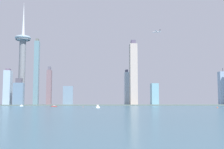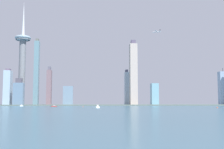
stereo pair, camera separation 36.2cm
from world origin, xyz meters
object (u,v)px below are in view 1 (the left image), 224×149
(boat_1, at_px, (98,107))
(channel_buoy_0, at_px, (83,107))
(skyscraper_2, at_px, (68,96))
(skyscraper_5, at_px, (133,74))
(channel_buoy_1, at_px, (217,107))
(skyscraper_0, at_px, (127,88))
(airplane, at_px, (157,32))
(boat_0, at_px, (22,106))
(observation_tower, at_px, (22,56))
(skyscraper_10, at_px, (37,73))
(skyscraper_9, at_px, (223,88))
(skyscraper_3, at_px, (49,87))
(skyscraper_1, at_px, (8,88))
(skyscraper_6, at_px, (19,93))
(boat_3, at_px, (54,106))
(skyscraper_8, at_px, (154,94))

(boat_1, distance_m, channel_buoy_0, 80.85)
(skyscraper_2, relative_size, channel_buoy_0, 25.70)
(skyscraper_5, xyz_separation_m, channel_buoy_1, (82.19, -314.67, -82.76))
(skyscraper_0, height_order, airplane, airplane)
(skyscraper_2, bearing_deg, boat_0, -118.88)
(observation_tower, bearing_deg, airplane, 1.14)
(skyscraper_0, bearing_deg, skyscraper_10, -172.88)
(observation_tower, height_order, skyscraper_0, observation_tower)
(observation_tower, bearing_deg, skyscraper_9, 3.08)
(boat_0, relative_size, channel_buoy_0, 3.37)
(skyscraper_0, bearing_deg, skyscraper_3, -169.96)
(skyscraper_1, height_order, boat_1, skyscraper_1)
(channel_buoy_0, bearing_deg, skyscraper_2, 99.66)
(channel_buoy_1, distance_m, airplane, 406.30)
(skyscraper_2, xyz_separation_m, skyscraper_6, (-119.77, -52.70, 4.80))
(observation_tower, distance_m, skyscraper_9, 578.11)
(boat_3, relative_size, channel_buoy_1, 5.06)
(skyscraper_0, height_order, skyscraper_8, skyscraper_0)
(boat_1, xyz_separation_m, boat_3, (-83.21, 144.47, -0.65))
(boat_1, bearing_deg, skyscraper_6, 83.60)
(boat_0, relative_size, boat_1, 0.93)
(airplane, bearing_deg, observation_tower, 32.35)
(skyscraper_10, bearing_deg, channel_buoy_1, -44.64)
(skyscraper_0, distance_m, skyscraper_9, 286.26)
(skyscraper_8, bearing_deg, skyscraper_5, -154.22)
(skyscraper_5, bearing_deg, skyscraper_10, 175.58)
(observation_tower, relative_size, skyscraper_8, 4.66)
(skyscraper_5, relative_size, airplane, 7.39)
(skyscraper_8, xyz_separation_m, boat_0, (-325.25, -148.84, -28.57))
(observation_tower, relative_size, skyscraper_6, 4.09)
(observation_tower, height_order, skyscraper_2, observation_tower)
(boat_3, bearing_deg, skyscraper_0, 26.66)
(skyscraper_9, xyz_separation_m, boat_3, (-463.33, -218.57, -48.02))
(boat_1, height_order, channel_buoy_0, boat_1)
(skyscraper_3, xyz_separation_m, boat_3, (33.80, -173.52, -47.04))
(skyscraper_5, bearing_deg, skyscraper_2, 166.77)
(skyscraper_10, relative_size, channel_buoy_0, 87.11)
(channel_buoy_0, xyz_separation_m, channel_buoy_1, (210.62, -87.22, 0.18))
(skyscraper_6, distance_m, boat_0, 115.00)
(boat_0, bearing_deg, skyscraper_3, 54.52)
(observation_tower, bearing_deg, boat_0, -76.77)
(boat_3, height_order, airplane, airplane)
(skyscraper_3, bearing_deg, channel_buoy_0, -68.74)
(boat_3, bearing_deg, observation_tower, 96.58)
(airplane, bearing_deg, skyscraper_2, 29.79)
(boat_3, distance_m, airplane, 386.37)
(skyscraper_3, bearing_deg, channel_buoy_1, -47.14)
(skyscraper_2, xyz_separation_m, airplane, (247.20, -6.12, 181.97))
(observation_tower, xyz_separation_m, channel_buoy_0, (167.76, -254.95, -131.41))
(skyscraper_3, bearing_deg, skyscraper_1, -175.60)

